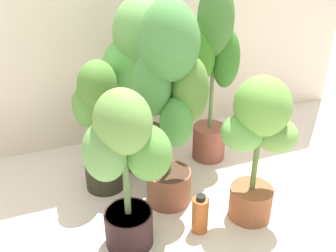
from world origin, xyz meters
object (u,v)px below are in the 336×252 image
at_px(potted_plant_front_right, 259,137).
at_px(nutrient_bottle, 200,214).
at_px(potted_plant_center, 170,91).
at_px(potted_plant_front_left, 126,158).
at_px(potted_plant_back_right, 213,63).
at_px(potted_plant_back_center, 141,71).
at_px(potted_plant_back_left, 99,126).

distance_m(potted_plant_front_right, nutrient_bottle, 0.43).
relative_size(potted_plant_front_right, potted_plant_center, 0.71).
height_order(potted_plant_front_right, potted_plant_center, potted_plant_center).
xyz_separation_m(potted_plant_front_left, potted_plant_center, (0.27, 0.20, 0.17)).
height_order(potted_plant_back_right, potted_plant_back_center, potted_plant_back_right).
bearing_deg(potted_plant_back_center, potted_plant_front_left, -114.18).
bearing_deg(potted_plant_back_right, potted_plant_center, -140.55).
relative_size(potted_plant_back_left, nutrient_bottle, 3.59).
xyz_separation_m(potted_plant_front_right, potted_plant_center, (-0.31, 0.24, 0.17)).
height_order(potted_plant_front_right, potted_plant_back_center, potted_plant_back_center).
distance_m(potted_plant_back_right, potted_plant_center, 0.48).
bearing_deg(potted_plant_back_center, potted_plant_back_left, -155.04).
bearing_deg(potted_plant_front_right, nutrient_bottle, -179.39).
bearing_deg(potted_plant_back_left, potted_plant_back_center, 24.96).
xyz_separation_m(potted_plant_front_left, nutrient_bottle, (0.31, -0.05, -0.34)).
xyz_separation_m(potted_plant_front_right, potted_plant_back_right, (0.06, 0.55, 0.16)).
bearing_deg(potted_plant_front_right, potted_plant_back_right, 83.94).
xyz_separation_m(potted_plant_back_center, nutrient_bottle, (0.06, -0.62, -0.48)).
xyz_separation_m(potted_plant_back_left, nutrient_bottle, (0.32, -0.49, -0.27)).
height_order(potted_plant_back_right, potted_plant_back_left, potted_plant_back_right).
bearing_deg(potted_plant_front_left, potted_plant_center, 36.78).
xyz_separation_m(potted_plant_back_right, potted_plant_back_left, (-0.65, -0.06, -0.23)).
relative_size(potted_plant_front_left, potted_plant_back_center, 0.76).
xyz_separation_m(potted_plant_center, nutrient_bottle, (0.04, -0.25, -0.50)).
relative_size(potted_plant_front_right, nutrient_bottle, 3.64).
distance_m(potted_plant_back_right, potted_plant_back_center, 0.39).
height_order(potted_plant_front_right, nutrient_bottle, potted_plant_front_right).
xyz_separation_m(potted_plant_center, potted_plant_back_center, (-0.01, 0.37, -0.03)).
height_order(potted_plant_back_right, nutrient_bottle, potted_plant_back_right).
bearing_deg(nutrient_bottle, potted_plant_back_center, 95.17).
distance_m(potted_plant_front_left, nutrient_bottle, 0.46).
bearing_deg(nutrient_bottle, potted_plant_back_right, 59.57).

